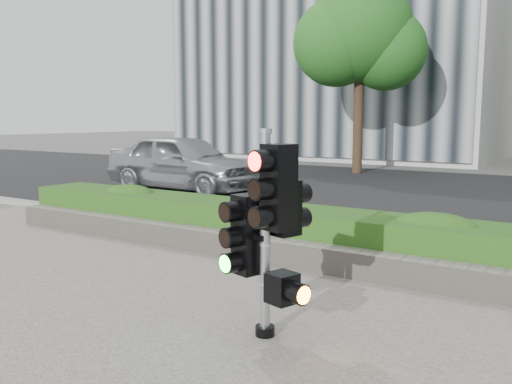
# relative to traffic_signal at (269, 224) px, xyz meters

# --- Properties ---
(ground) EXTENTS (120.00, 120.00, 0.00)m
(ground) POSITION_rel_traffic_signal_xyz_m (-0.75, 0.33, -1.09)
(ground) COLOR #51514C
(ground) RESTS_ON ground
(road) EXTENTS (60.00, 13.00, 0.02)m
(road) POSITION_rel_traffic_signal_xyz_m (-0.75, 10.33, -1.08)
(road) COLOR black
(road) RESTS_ON ground
(curb) EXTENTS (60.00, 0.25, 0.12)m
(curb) POSITION_rel_traffic_signal_xyz_m (-0.75, 3.48, -1.03)
(curb) COLOR gray
(curb) RESTS_ON ground
(stone_wall) EXTENTS (12.00, 0.32, 0.34)m
(stone_wall) POSITION_rel_traffic_signal_xyz_m (-0.75, 2.23, -0.89)
(stone_wall) COLOR gray
(stone_wall) RESTS_ON sidewalk
(hedge) EXTENTS (12.00, 1.00, 0.68)m
(hedge) POSITION_rel_traffic_signal_xyz_m (-0.75, 2.88, -0.72)
(hedge) COLOR #468B2A
(hedge) RESTS_ON sidewalk
(building_left) EXTENTS (16.00, 9.00, 15.00)m
(building_left) POSITION_rel_traffic_signal_xyz_m (-9.75, 23.33, 6.41)
(building_left) COLOR #B7B7B2
(building_left) RESTS_ON ground
(tree_left) EXTENTS (4.61, 4.03, 7.34)m
(tree_left) POSITION_rel_traffic_signal_xyz_m (-5.27, 14.88, 3.95)
(tree_left) COLOR black
(tree_left) RESTS_ON ground
(traffic_signal) EXTENTS (0.71, 0.58, 1.92)m
(traffic_signal) POSITION_rel_traffic_signal_xyz_m (0.00, 0.00, 0.00)
(traffic_signal) COLOR black
(traffic_signal) RESTS_ON sidewalk
(car_silver) EXTENTS (4.75, 2.03, 1.60)m
(car_silver) POSITION_rel_traffic_signal_xyz_m (-7.42, 7.48, -0.27)
(car_silver) COLOR #A5A6AC
(car_silver) RESTS_ON road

